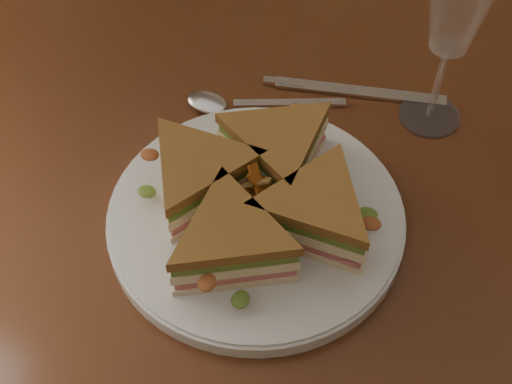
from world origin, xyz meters
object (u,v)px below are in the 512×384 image
wine_glass (458,7)px  sandwich_wedges (256,195)px  table (254,194)px  spoon (227,103)px  plate (256,218)px  knife (347,91)px

wine_glass → sandwich_wedges: bearing=-114.8°
table → spoon: 0.12m
plate → wine_glass: bearing=65.2°
table → sandwich_wedges: (0.06, -0.10, 0.14)m
wine_glass → table: bearing=-142.7°
table → plate: plate is taller
plate → wine_glass: 0.29m
sandwich_wedges → knife: sandwich_wedges is taller
table → sandwich_wedges: sandwich_wedges is taller
plate → wine_glass: (0.10, 0.23, 0.14)m
table → knife: 0.17m
wine_glass → knife: bearing=-176.7°
spoon → knife: (0.11, 0.09, -0.00)m
spoon → wine_glass: wine_glass is taller
sandwich_wedges → table: bearing=119.2°
plate → spoon: 0.17m
wine_glass → spoon: bearing=-156.6°
spoon → knife: bearing=8.2°
table → knife: bearing=62.0°
plate → sandwich_wedges: (0.00, -0.00, 0.04)m
table → sandwich_wedges: size_ratio=4.47×
table → wine_glass: bearing=37.3°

